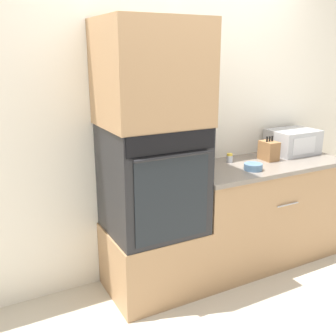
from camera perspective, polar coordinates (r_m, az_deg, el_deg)
The scene contains 11 objects.
ground_plane at distance 3.21m, azimuth 6.35°, elevation -17.93°, with size 12.00×12.00×0.00m, color beige.
wall_back at distance 3.23m, azimuth 0.74°, elevation 6.56°, with size 8.00×0.05×2.50m.
oven_cabinet_base at distance 3.14m, azimuth -2.09°, elevation -13.07°, with size 0.70×0.60×0.52m.
wall_oven at distance 2.87m, azimuth -2.19°, elevation -1.60°, with size 0.67×0.64×0.79m.
oven_cabinet_upper at distance 2.73m, azimuth -2.40°, elevation 13.57°, with size 0.70×0.60×0.71m.
counter_unit at distance 3.59m, azimuth 13.29°, elevation -6.13°, with size 1.44×0.63×0.90m.
microwave at distance 3.79m, azimuth 17.62°, elevation 3.66°, with size 0.42×0.33×0.22m.
knife_block at distance 3.51m, azimuth 14.42°, elevation 2.47°, with size 0.12×0.16×0.21m.
bowl at distance 3.19m, azimuth 12.26°, elevation 0.17°, with size 0.15×0.15×0.05m.
condiment_jar_near at distance 3.04m, azimuth 4.77°, elevation 0.26°, with size 0.04×0.04×0.12m.
condiment_jar_mid at distance 3.38m, azimuth 8.92°, elevation 1.45°, with size 0.05×0.05×0.08m.
Camera 1 is at (-1.53, -2.16, 1.81)m, focal length 42.00 mm.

